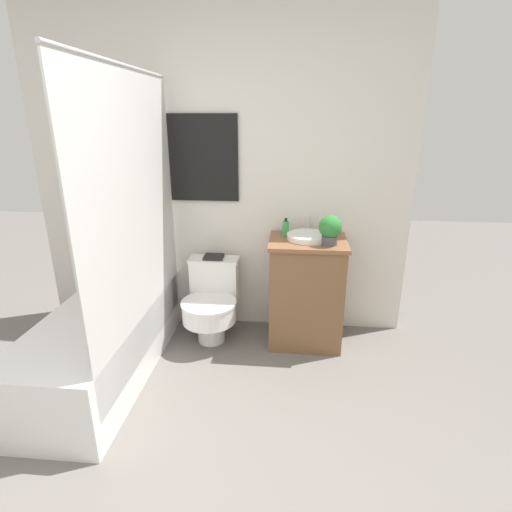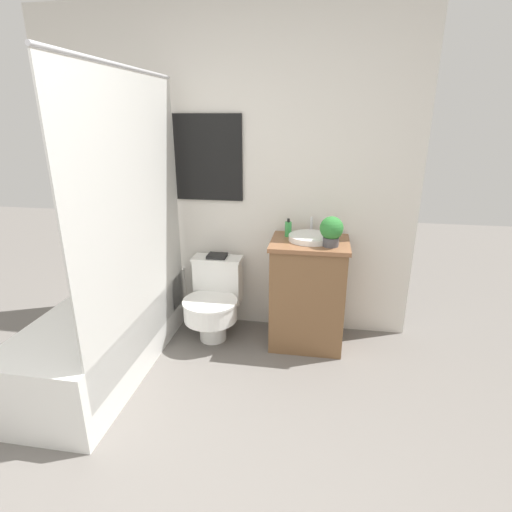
{
  "view_description": "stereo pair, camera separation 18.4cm",
  "coord_description": "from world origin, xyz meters",
  "px_view_note": "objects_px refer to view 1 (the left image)",
  "views": [
    {
      "loc": [
        0.59,
        -0.94,
        1.7
      ],
      "look_at": [
        0.34,
        1.71,
        0.77
      ],
      "focal_mm": 28.0,
      "sensor_mm": 36.0,
      "label": 1
    },
    {
      "loc": [
        0.78,
        -0.92,
        1.7
      ],
      "look_at": [
        0.34,
        1.71,
        0.77
      ],
      "focal_mm": 28.0,
      "sensor_mm": 36.0,
      "label": 2
    }
  ],
  "objects_px": {
    "soap_bottle": "(286,228)",
    "sink": "(308,236)",
    "toilet": "(212,301)",
    "book_on_tank": "(214,257)",
    "potted_plant": "(330,229)"
  },
  "relations": [
    {
      "from": "sink",
      "to": "book_on_tank",
      "type": "bearing_deg",
      "value": 172.84
    },
    {
      "from": "soap_bottle",
      "to": "sink",
      "type": "bearing_deg",
      "value": -23.14
    },
    {
      "from": "soap_bottle",
      "to": "potted_plant",
      "type": "xyz_separation_m",
      "value": [
        0.32,
        -0.19,
        0.06
      ]
    },
    {
      "from": "potted_plant",
      "to": "book_on_tank",
      "type": "bearing_deg",
      "value": 166.45
    },
    {
      "from": "soap_bottle",
      "to": "book_on_tank",
      "type": "distance_m",
      "value": 0.62
    },
    {
      "from": "toilet",
      "to": "book_on_tank",
      "type": "height_order",
      "value": "book_on_tank"
    },
    {
      "from": "toilet",
      "to": "sink",
      "type": "xyz_separation_m",
      "value": [
        0.74,
        0.05,
        0.54
      ]
    },
    {
      "from": "potted_plant",
      "to": "sink",
      "type": "bearing_deg",
      "value": 140.51
    },
    {
      "from": "sink",
      "to": "potted_plant",
      "type": "relative_size",
      "value": 1.67
    },
    {
      "from": "book_on_tank",
      "to": "sink",
      "type": "bearing_deg",
      "value": -7.16
    },
    {
      "from": "toilet",
      "to": "sink",
      "type": "bearing_deg",
      "value": 3.75
    },
    {
      "from": "toilet",
      "to": "book_on_tank",
      "type": "relative_size",
      "value": 4.15
    },
    {
      "from": "sink",
      "to": "soap_bottle",
      "type": "distance_m",
      "value": 0.19
    },
    {
      "from": "soap_bottle",
      "to": "book_on_tank",
      "type": "height_order",
      "value": "soap_bottle"
    },
    {
      "from": "soap_bottle",
      "to": "potted_plant",
      "type": "relative_size",
      "value": 0.65
    }
  ]
}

